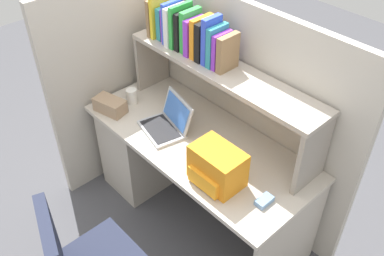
# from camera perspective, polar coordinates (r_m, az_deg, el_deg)

# --- Properties ---
(ground_plane) EXTENTS (8.00, 8.00, 0.00)m
(ground_plane) POSITION_cam_1_polar(r_m,az_deg,el_deg) (3.29, 0.65, -11.13)
(ground_plane) COLOR #4C4C51
(desk) EXTENTS (1.60, 0.70, 0.73)m
(desk) POSITION_cam_1_polar(r_m,az_deg,el_deg) (3.21, -4.07, -2.53)
(desk) COLOR beige
(desk) RESTS_ON ground_plane
(cubicle_partition_rear) EXTENTS (1.84, 0.05, 1.55)m
(cubicle_partition_rear) POSITION_cam_1_polar(r_m,az_deg,el_deg) (2.96, 6.14, 2.46)
(cubicle_partition_rear) COLOR #BCB5A8
(cubicle_partition_rear) RESTS_ON ground_plane
(cubicle_partition_left) EXTENTS (0.05, 1.06, 1.55)m
(cubicle_partition_left) POSITION_cam_1_polar(r_m,az_deg,el_deg) (3.27, -10.22, 5.94)
(cubicle_partition_left) COLOR #BCB5A8
(cubicle_partition_left) RESTS_ON ground_plane
(overhead_hutch) EXTENTS (1.44, 0.28, 0.45)m
(overhead_hutch) POSITION_cam_1_polar(r_m,az_deg,el_deg) (2.67, 3.97, 6.17)
(overhead_hutch) COLOR gray
(overhead_hutch) RESTS_ON desk
(reference_books_on_shelf) EXTENTS (0.67, 0.19, 0.30)m
(reference_books_on_shelf) POSITION_cam_1_polar(r_m,az_deg,el_deg) (2.74, -0.27, 12.59)
(reference_books_on_shelf) COLOR olive
(reference_books_on_shelf) RESTS_ON overhead_hutch
(laptop) EXTENTS (0.36, 0.33, 0.22)m
(laptop) POSITION_cam_1_polar(r_m,az_deg,el_deg) (2.82, -3.31, 0.68)
(laptop) COLOR #B7BABF
(laptop) RESTS_ON desk
(backpack) EXTENTS (0.30, 0.23, 0.23)m
(backpack) POSITION_cam_1_polar(r_m,az_deg,el_deg) (2.43, 3.28, -5.17)
(backpack) COLOR orange
(backpack) RESTS_ON desk
(computer_mouse) EXTENTS (0.06, 0.10, 0.03)m
(computer_mouse) POSITION_cam_1_polar(r_m,az_deg,el_deg) (2.41, 9.54, -9.49)
(computer_mouse) COLOR #7299C6
(computer_mouse) RESTS_ON desk
(paper_cup) EXTENTS (0.08, 0.08, 0.11)m
(paper_cup) POSITION_cam_1_polar(r_m,az_deg,el_deg) (3.08, -7.97, 4.20)
(paper_cup) COLOR white
(paper_cup) RESTS_ON desk
(tissue_box) EXTENTS (0.24, 0.17, 0.10)m
(tissue_box) POSITION_cam_1_polar(r_m,az_deg,el_deg) (3.02, -10.79, 2.95)
(tissue_box) COLOR #9E7F60
(tissue_box) RESTS_ON desk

